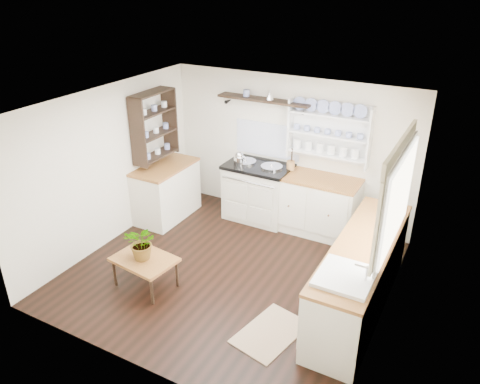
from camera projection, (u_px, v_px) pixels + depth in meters
name	position (u px, v px, depth m)	size (l,w,h in m)	color
floor	(231.00, 272.00, 6.34)	(4.00, 3.80, 0.01)	black
wall_back	(289.00, 149.00, 7.35)	(4.00, 0.02, 2.30)	silver
wall_right	(393.00, 235.00, 4.99)	(0.02, 3.80, 2.30)	silver
wall_left	(109.00, 167.00, 6.70)	(0.02, 3.80, 2.30)	silver
ceiling	(229.00, 106.00, 5.35)	(4.00, 3.80, 0.01)	white
window	(396.00, 194.00, 4.95)	(0.08, 1.55, 1.22)	white
aga_cooker	(258.00, 191.00, 7.54)	(1.04, 0.72, 0.96)	beige
back_cabinets	(316.00, 204.00, 7.15)	(1.27, 0.63, 0.90)	beige
right_cabinets	(360.00, 275.00, 5.49)	(0.62, 2.43, 0.90)	beige
belfast_sink	(344.00, 286.00, 4.75)	(0.55, 0.60, 0.45)	white
left_cabinets	(166.00, 191.00, 7.59)	(0.62, 1.13, 0.90)	beige
plate_rack	(330.00, 131.00, 6.87)	(1.20, 0.22, 0.90)	white
high_shelf	(264.00, 100.00, 7.10)	(1.50, 0.29, 0.16)	black
left_shelving	(154.00, 125.00, 7.17)	(0.28, 0.80, 1.05)	black
kettle	(239.00, 158.00, 7.33)	(0.17, 0.17, 0.21)	silver
utensil_crock	(291.00, 165.00, 7.20)	(0.12, 0.12, 0.14)	olive
center_table	(145.00, 261.00, 5.91)	(0.83, 0.64, 0.42)	brown
potted_plant	(143.00, 243.00, 5.80)	(0.41, 0.35, 0.45)	#3F7233
floor_rug	(270.00, 333.00, 5.27)	(0.55, 0.85, 0.02)	#7F604A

